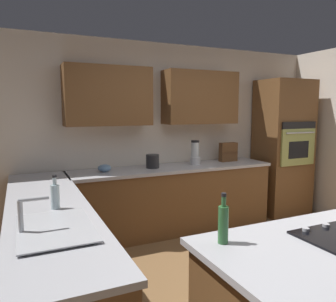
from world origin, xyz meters
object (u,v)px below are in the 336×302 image
(blender, at_px, (195,154))
(kettle, at_px, (153,161))
(dish_soap_bottle, at_px, (55,195))
(mixing_bowl, at_px, (104,168))
(sink_unit, at_px, (54,228))
(oil_bottle, at_px, (223,223))
(spice_rack, at_px, (228,152))
(wall_oven, at_px, (283,148))

(blender, relative_size, kettle, 1.90)
(dish_soap_bottle, bearing_deg, mixing_bowl, -117.91)
(sink_unit, distance_m, blender, 2.78)
(oil_bottle, bearing_deg, dish_soap_bottle, -53.43)
(spice_rack, xyz_separation_m, dish_soap_bottle, (2.62, 1.41, -0.03))
(oil_bottle, bearing_deg, wall_oven, -139.04)
(oil_bottle, bearing_deg, mixing_bowl, -87.68)
(blender, xyz_separation_m, spice_rack, (-0.60, -0.05, -0.01))
(mixing_bowl, relative_size, oil_bottle, 0.56)
(mixing_bowl, xyz_separation_m, dish_soap_bottle, (0.72, 1.36, 0.06))
(wall_oven, bearing_deg, spice_rack, -4.80)
(wall_oven, distance_m, oil_bottle, 3.71)
(wall_oven, distance_m, mixing_bowl, 2.90)
(wall_oven, relative_size, blender, 6.22)
(mixing_bowl, relative_size, dish_soap_bottle, 0.62)
(mixing_bowl, bearing_deg, sink_unit, 67.06)
(sink_unit, height_order, spice_rack, spice_rack)
(wall_oven, height_order, blender, wall_oven)
(sink_unit, bearing_deg, blender, -138.49)
(sink_unit, distance_m, spice_rack, 3.28)
(wall_oven, bearing_deg, mixing_bowl, -0.67)
(mixing_bowl, bearing_deg, wall_oven, 179.33)
(wall_oven, xyz_separation_m, kettle, (2.25, -0.03, -0.08))
(dish_soap_bottle, height_order, oil_bottle, oil_bottle)
(kettle, distance_m, dish_soap_bottle, 1.93)
(mixing_bowl, bearing_deg, kettle, 180.00)
(spice_rack, height_order, oil_bottle, oil_bottle)
(kettle, bearing_deg, dish_soap_bottle, 44.78)
(wall_oven, bearing_deg, dish_soap_bottle, 20.11)
(wall_oven, height_order, spice_rack, wall_oven)
(kettle, distance_m, oil_bottle, 2.53)
(wall_oven, distance_m, dish_soap_bottle, 3.86)
(sink_unit, bearing_deg, kettle, -127.83)
(blender, bearing_deg, dish_soap_bottle, 33.94)
(sink_unit, relative_size, oil_bottle, 2.34)
(wall_oven, height_order, kettle, wall_oven)
(sink_unit, xyz_separation_m, mixing_bowl, (-0.78, -1.84, 0.03))
(kettle, bearing_deg, oil_bottle, 77.41)
(wall_oven, relative_size, oil_bottle, 7.13)
(oil_bottle, bearing_deg, kettle, -102.59)
(blender, distance_m, mixing_bowl, 1.30)
(dish_soap_bottle, bearing_deg, blender, -146.06)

